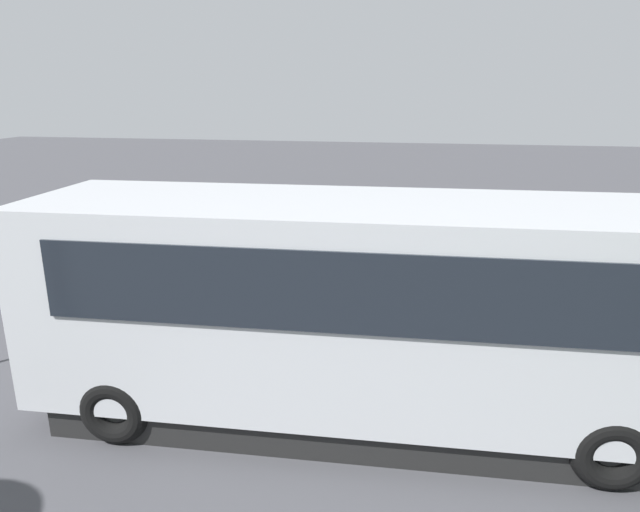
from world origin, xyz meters
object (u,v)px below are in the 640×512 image
object	(u,v)px
spectator_right	(298,280)
traffic_cone	(329,265)
spectator_far_right	(249,283)
spectator_far_left	(446,286)
spectator_left	(401,287)
tour_bus	(356,314)
spectator_centre	(349,282)
stunt_motorcycle	(246,232)
parked_motorcycle_silver	(259,319)

from	to	relation	value
spectator_right	traffic_cone	bearing A→B (deg)	-90.67
spectator_right	spectator_far_right	distance (m)	1.00
spectator_far_left	spectator_far_right	xyz separation A→B (m)	(3.83, 0.32, -0.06)
spectator_left	spectator_far_right	world-z (taller)	spectator_far_right
tour_bus	spectator_right	size ratio (longest dim) A/B	5.12
spectator_left	spectator_right	distance (m)	2.02
spectator_centre	spectator_right	world-z (taller)	spectator_right
tour_bus	stunt_motorcycle	world-z (taller)	tour_bus
spectator_left	parked_motorcycle_silver	size ratio (longest dim) A/B	0.81
spectator_far_left	spectator_left	size ratio (longest dim) A/B	1.06
tour_bus	spectator_left	size ratio (longest dim) A/B	5.54
tour_bus	spectator_left	xyz separation A→B (m)	(-0.52, -3.15, -0.66)
spectator_right	parked_motorcycle_silver	world-z (taller)	spectator_right
tour_bus	traffic_cone	bearing A→B (deg)	-77.29
tour_bus	parked_motorcycle_silver	world-z (taller)	tour_bus
parked_motorcycle_silver	traffic_cone	bearing A→B (deg)	-98.98
tour_bus	spectator_far_right	distance (m)	3.79
spectator_far_left	traffic_cone	world-z (taller)	spectator_far_left
spectator_far_left	spectator_centre	xyz separation A→B (m)	(1.86, 0.14, 0.02)
spectator_far_left	spectator_right	distance (m)	2.86
spectator_centre	traffic_cone	bearing A→B (deg)	-74.37
spectator_far_left	spectator_centre	world-z (taller)	spectator_centre
spectator_centre	parked_motorcycle_silver	bearing A→B (deg)	26.33
spectator_left	spectator_right	world-z (taller)	spectator_right
spectator_centre	stunt_motorcycle	xyz separation A→B (m)	(3.26, -3.65, -0.04)
tour_bus	parked_motorcycle_silver	xyz separation A→B (m)	(2.09, -2.20, -1.16)
spectator_far_left	spectator_centre	bearing A→B (deg)	4.21
spectator_far_left	spectator_right	xyz separation A→B (m)	(2.84, 0.26, 0.04)
tour_bus	stunt_motorcycle	distance (m)	7.65
spectator_far_right	spectator_right	bearing A→B (deg)	-176.18
spectator_left	spectator_far_right	size ratio (longest dim) A/B	1.00
spectator_left	spectator_right	xyz separation A→B (m)	(2.00, 0.28, 0.10)
spectator_far_left	stunt_motorcycle	bearing A→B (deg)	-34.43
spectator_far_left	parked_motorcycle_silver	world-z (taller)	spectator_far_left
tour_bus	parked_motorcycle_silver	distance (m)	3.25
spectator_centre	spectator_right	size ratio (longest dim) A/B	0.99
spectator_left	stunt_motorcycle	world-z (taller)	stunt_motorcycle
parked_motorcycle_silver	spectator_far_left	bearing A→B (deg)	-164.98
spectator_centre	spectator_right	distance (m)	0.99
spectator_far_left	spectator_far_right	bearing A→B (deg)	4.83
tour_bus	spectator_left	world-z (taller)	tour_bus
stunt_motorcycle	traffic_cone	xyz separation A→B (m)	(-2.32, 0.27, -0.72)
spectator_far_right	tour_bus	bearing A→B (deg)	131.36
spectator_left	spectator_far_right	bearing A→B (deg)	6.59
spectator_far_left	spectator_left	world-z (taller)	spectator_far_left
spectator_right	stunt_motorcycle	xyz separation A→B (m)	(2.28, -3.77, -0.05)
spectator_far_left	parked_motorcycle_silver	size ratio (longest dim) A/B	0.86
tour_bus	spectator_right	distance (m)	3.27
spectator_far_left	spectator_left	bearing A→B (deg)	-1.41
spectator_right	parked_motorcycle_silver	xyz separation A→B (m)	(0.62, 0.67, -0.60)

